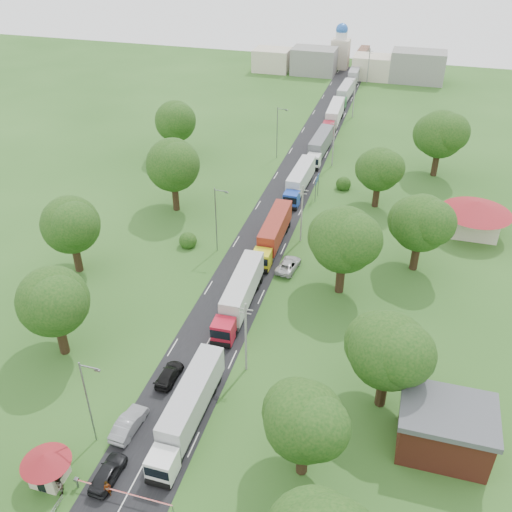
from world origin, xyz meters
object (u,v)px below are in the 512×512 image
(boom_barrier, at_px, (109,489))
(car_lane_mid, at_px, (129,424))
(car_lane_front, at_px, (108,473))
(info_sign, at_px, (317,182))
(guard_booth, at_px, (46,464))
(pedestrian_near, at_px, (107,489))
(truck_0, at_px, (188,407))

(boom_barrier, bearing_deg, car_lane_mid, 103.21)
(car_lane_mid, bearing_deg, car_lane_front, 100.93)
(car_lane_front, bearing_deg, info_sign, -96.59)
(guard_booth, xyz_separation_m, car_lane_mid, (4.20, 7.00, -1.35))
(boom_barrier, height_order, pedestrian_near, pedestrian_near)
(car_lane_front, bearing_deg, pedestrian_near, 118.39)
(guard_booth, xyz_separation_m, pedestrian_near, (5.70, -0.02, -1.27))
(car_lane_front, bearing_deg, guard_booth, 17.74)
(info_sign, height_order, pedestrian_near, info_sign)
(truck_0, height_order, pedestrian_near, truck_0)
(truck_0, height_order, car_lane_front, truck_0)
(boom_barrier, height_order, car_lane_front, car_lane_front)
(car_lane_front, distance_m, car_lane_mid, 5.54)
(car_lane_mid, bearing_deg, guard_booth, 62.69)
(car_lane_mid, bearing_deg, info_sign, -95.15)
(info_sign, height_order, truck_0, info_sign)
(guard_booth, xyz_separation_m, car_lane_front, (4.90, 1.50, -1.37))
(boom_barrier, relative_size, pedestrian_near, 5.15)
(car_lane_mid, xyz_separation_m, pedestrian_near, (1.50, -7.02, 0.08))
(car_lane_front, relative_size, car_lane_mid, 0.93)
(info_sign, height_order, car_lane_mid, info_sign)
(boom_barrier, bearing_deg, guard_booth, -179.99)
(pedestrian_near, bearing_deg, info_sign, 43.96)
(car_lane_front, xyz_separation_m, car_lane_mid, (-0.70, 5.50, 0.03))
(info_sign, height_order, car_lane_front, info_sign)
(guard_booth, xyz_separation_m, truck_0, (9.50, 9.38, -0.00))
(guard_booth, bearing_deg, car_lane_mid, 59.04)
(guard_booth, xyz_separation_m, info_sign, (12.40, 60.00, 0.84))
(car_lane_front, distance_m, pedestrian_near, 1.72)
(guard_booth, bearing_deg, pedestrian_near, -0.24)
(boom_barrier, distance_m, truck_0, 10.15)
(car_lane_mid, bearing_deg, truck_0, -152.20)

